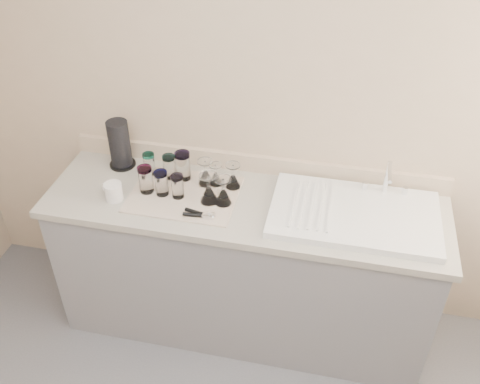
% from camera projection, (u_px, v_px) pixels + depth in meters
% --- Properties ---
extents(room_envelope, '(3.54, 3.50, 2.52)m').
position_uv_depth(room_envelope, '(150.00, 282.00, 1.39)').
color(room_envelope, '#595A5F').
rests_on(room_envelope, ground).
extents(counter_unit, '(2.06, 0.62, 0.90)m').
position_uv_depth(counter_unit, '(244.00, 265.00, 2.99)').
color(counter_unit, slate).
rests_on(counter_unit, ground).
extents(sink_unit, '(0.82, 0.50, 0.22)m').
position_uv_depth(sink_unit, '(355.00, 214.00, 2.62)').
color(sink_unit, white).
rests_on(sink_unit, counter_unit).
extents(dish_towel, '(0.55, 0.42, 0.01)m').
position_uv_depth(dish_towel, '(184.00, 194.00, 2.77)').
color(dish_towel, silver).
rests_on(dish_towel, counter_unit).
extents(tumbler_teal, '(0.06, 0.06, 0.13)m').
position_uv_depth(tumbler_teal, '(149.00, 164.00, 2.87)').
color(tumbler_teal, white).
rests_on(tumbler_teal, dish_towel).
extents(tumbler_cyan, '(0.07, 0.07, 0.13)m').
position_uv_depth(tumbler_cyan, '(169.00, 167.00, 2.84)').
color(tumbler_cyan, white).
rests_on(tumbler_cyan, dish_towel).
extents(tumbler_purple, '(0.08, 0.08, 0.16)m').
position_uv_depth(tumbler_purple, '(183.00, 166.00, 2.83)').
color(tumbler_purple, white).
rests_on(tumbler_purple, dish_towel).
extents(tumbler_magenta, '(0.07, 0.07, 0.15)m').
position_uv_depth(tumbler_magenta, '(146.00, 179.00, 2.74)').
color(tumbler_magenta, white).
rests_on(tumbler_magenta, dish_towel).
extents(tumbler_blue, '(0.07, 0.07, 0.14)m').
position_uv_depth(tumbler_blue, '(162.00, 183.00, 2.72)').
color(tumbler_blue, white).
rests_on(tumbler_blue, dish_towel).
extents(tumbler_lavender, '(0.07, 0.07, 0.13)m').
position_uv_depth(tumbler_lavender, '(177.00, 186.00, 2.71)').
color(tumbler_lavender, white).
rests_on(tumbler_lavender, dish_towel).
extents(goblet_back_left, '(0.07, 0.07, 0.12)m').
position_uv_depth(goblet_back_left, '(216.00, 177.00, 2.81)').
color(goblet_back_left, white).
rests_on(goblet_back_left, dish_towel).
extents(goblet_back_right, '(0.08, 0.08, 0.14)m').
position_uv_depth(goblet_back_right, '(233.00, 179.00, 2.79)').
color(goblet_back_right, white).
rests_on(goblet_back_right, dish_towel).
extents(goblet_front_left, '(0.09, 0.09, 0.16)m').
position_uv_depth(goblet_front_left, '(209.00, 192.00, 2.68)').
color(goblet_front_left, white).
rests_on(goblet_front_left, dish_towel).
extents(goblet_front_right, '(0.08, 0.08, 0.15)m').
position_uv_depth(goblet_front_right, '(223.00, 195.00, 2.67)').
color(goblet_front_right, white).
rests_on(goblet_front_right, dish_towel).
extents(goblet_extra, '(0.08, 0.08, 0.14)m').
position_uv_depth(goblet_extra, '(206.00, 176.00, 2.81)').
color(goblet_extra, white).
rests_on(goblet_extra, dish_towel).
extents(can_opener, '(0.16, 0.06, 0.02)m').
position_uv_depth(can_opener, '(199.00, 214.00, 2.61)').
color(can_opener, silver).
rests_on(can_opener, dish_towel).
extents(white_mug, '(0.14, 0.12, 0.09)m').
position_uv_depth(white_mug, '(113.00, 191.00, 2.71)').
color(white_mug, white).
rests_on(white_mug, counter_unit).
extents(paper_towel_roll, '(0.15, 0.15, 0.27)m').
position_uv_depth(paper_towel_roll, '(120.00, 145.00, 2.91)').
color(paper_towel_roll, black).
rests_on(paper_towel_roll, counter_unit).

